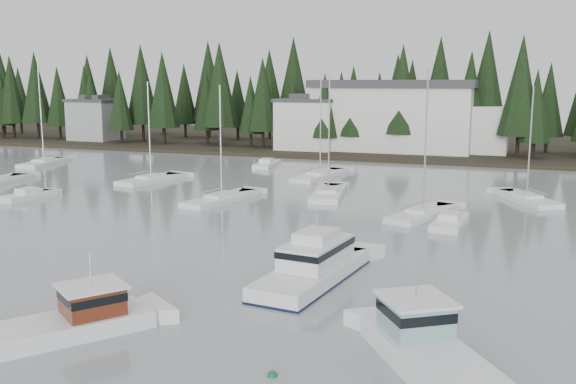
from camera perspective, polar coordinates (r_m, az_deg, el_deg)
name	(u,v)px	position (r m, az deg, el deg)	size (l,w,h in m)	color
far_shore_land	(438,146)	(115.95, 13.15, 4.02)	(240.00, 54.00, 1.00)	black
conifer_treeline	(428,152)	(105.11, 12.35, 3.48)	(200.00, 22.00, 20.00)	black
house_west	(308,123)	(102.13, 1.76, 6.14)	(9.54, 7.42, 8.75)	silver
house_far_west	(96,119)	(123.93, -16.74, 6.26)	(8.48, 7.42, 8.25)	#999EA0
harbor_inn	(407,117)	(101.52, 10.50, 6.60)	(29.50, 11.50, 10.90)	silver
lobster_boat_brown	(65,325)	(30.74, -19.23, -11.10)	(6.97, 8.35, 4.08)	white
cabin_cruiser_center	(314,269)	(36.58, 2.31, -6.87)	(4.25, 10.45, 4.37)	white
lobster_boat_teal	(428,353)	(26.72, 12.35, -13.78)	(7.18, 8.56, 4.66)	white
sailboat_2	(222,200)	(60.85, -5.91, -0.76)	(4.14, 9.93, 11.38)	white
sailboat_4	(526,201)	(64.47, 20.43, -0.73)	(6.49, 8.77, 11.31)	white
sailboat_5	(320,177)	(75.68, 2.87, 1.36)	(3.98, 11.11, 12.58)	white
sailboat_6	(328,195)	(63.56, 3.61, -0.27)	(4.53, 9.94, 12.46)	white
sailboat_9	(423,216)	(54.82, 11.91, -2.07)	(5.21, 9.45, 12.73)	white
sailboat_10	(151,181)	(73.99, -12.07, 0.96)	(4.36, 9.09, 11.69)	white
sailboat_11	(44,164)	(93.72, -20.86, 2.37)	(4.59, 9.70, 14.87)	white
runabout_0	(28,197)	(66.81, -22.14, -0.42)	(2.88, 5.71, 1.42)	white
runabout_1	(449,224)	(51.83, 14.16, -2.77)	(2.46, 6.25, 1.42)	white
runabout_3	(266,165)	(85.64, -1.95, 2.40)	(3.01, 6.58, 1.42)	white
mooring_buoy_green	(272,376)	(25.57, -1.40, -16.03)	(0.41, 0.41, 0.41)	#145933
mooring_buoy_dark	(447,377)	(26.23, 13.94, -15.65)	(0.39, 0.39, 0.39)	black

